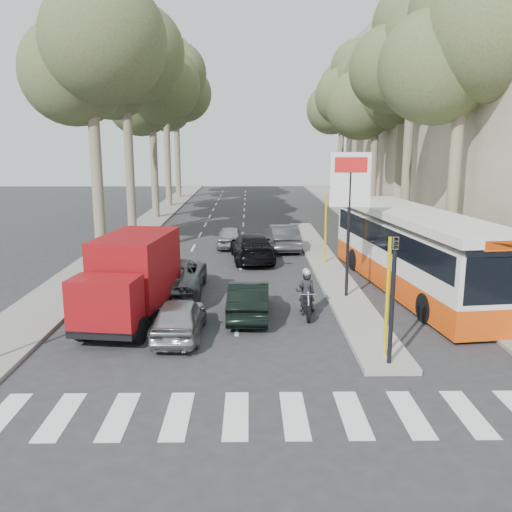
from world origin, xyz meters
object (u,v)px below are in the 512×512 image
at_px(red_truck, 131,277).
at_px(motorcycle, 306,293).
at_px(silver_hatchback, 179,318).
at_px(dark_hatchback, 249,299).
at_px(city_bus, 414,249).

relative_size(red_truck, motorcycle, 2.84).
relative_size(silver_hatchback, dark_hatchback, 0.94).
distance_m(silver_hatchback, red_truck, 2.53).
relative_size(dark_hatchback, motorcycle, 1.96).
height_order(silver_hatchback, city_bus, city_bus).
distance_m(red_truck, motorcycle, 6.03).
bearing_deg(motorcycle, dark_hatchback, -172.20).
xyz_separation_m(red_truck, motorcycle, (5.94, 0.64, -0.76)).
height_order(silver_hatchback, red_truck, red_truck).
height_order(red_truck, motorcycle, red_truck).
height_order(red_truck, city_bus, city_bus).
relative_size(dark_hatchback, city_bus, 0.31).
height_order(city_bus, motorcycle, city_bus).
relative_size(red_truck, city_bus, 0.45).
bearing_deg(dark_hatchback, motorcycle, -170.40).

